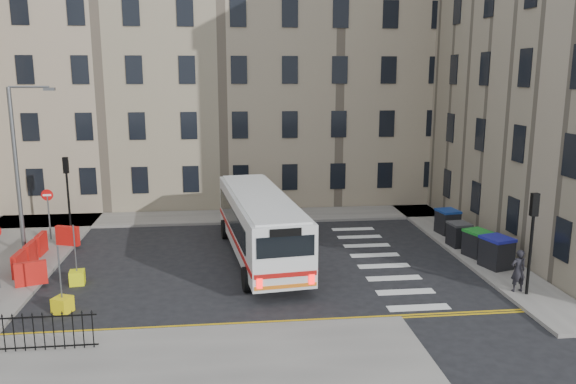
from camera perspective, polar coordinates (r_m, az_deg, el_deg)
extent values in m
plane|color=black|center=(26.96, 0.72, -7.00)|extent=(120.00, 120.00, 0.00)
cube|color=slate|center=(35.12, -10.81, -2.61)|extent=(36.00, 3.20, 0.15)
cube|color=slate|center=(32.90, 15.62, -3.83)|extent=(2.40, 26.00, 0.15)
cube|color=slate|center=(17.99, -18.73, -17.46)|extent=(20.00, 6.00, 0.15)
cube|color=gray|center=(41.01, -11.93, 10.59)|extent=(38.00, 10.50, 16.00)
cylinder|color=black|center=(24.08, 23.36, -5.94)|extent=(0.12, 0.12, 3.20)
cube|color=black|center=(23.57, 23.76, -1.18)|extent=(0.28, 0.22, 0.90)
cylinder|color=black|center=(33.75, -21.39, -0.89)|extent=(0.12, 0.12, 3.20)
cube|color=black|center=(33.39, -21.65, 2.55)|extent=(0.28, 0.22, 0.90)
cylinder|color=#595B5E|center=(29.40, -25.83, 1.74)|extent=(0.20, 0.20, 8.00)
cube|color=#595B5E|center=(29.05, -26.56, 9.66)|extent=(0.50, 0.22, 0.14)
cylinder|color=#595B5E|center=(32.10, -23.10, -2.38)|extent=(0.08, 0.08, 2.40)
cube|color=red|center=(31.80, -23.31, 0.25)|extent=(0.60, 0.04, 0.60)
cube|color=red|center=(27.17, -25.64, -6.61)|extent=(0.25, 1.25, 1.00)
cube|color=red|center=(28.52, -24.66, -5.68)|extent=(0.25, 1.25, 1.00)
cube|color=red|center=(29.88, -23.78, -4.83)|extent=(0.25, 1.25, 1.00)
cube|color=red|center=(30.83, -21.48, -4.16)|extent=(1.26, 0.66, 1.00)
cube|color=red|center=(25.71, -24.67, -7.53)|extent=(1.26, 0.66, 1.00)
cube|color=silver|center=(26.81, -2.88, -3.11)|extent=(3.83, 11.51, 2.57)
cube|color=black|center=(27.07, -5.78, -2.56)|extent=(1.08, 8.98, 1.03)
cube|color=black|center=(27.49, -0.42, -2.28)|extent=(1.08, 8.98, 1.03)
cube|color=black|center=(32.19, -4.65, -0.14)|extent=(2.25, 0.32, 1.13)
cube|color=black|center=(21.34, -0.24, -5.59)|extent=(2.25, 0.32, 0.82)
cube|color=#A7100E|center=(26.79, -5.61, -4.53)|extent=(1.30, 11.02, 0.18)
cube|color=#A7100E|center=(27.22, -0.17, -4.21)|extent=(1.30, 11.02, 0.18)
cube|color=#FF0C0C|center=(21.60, -2.92, -9.28)|extent=(0.23, 0.08, 0.41)
cube|color=#FF0C0C|center=(22.02, 2.41, -8.85)|extent=(0.23, 0.08, 0.41)
cylinder|color=black|center=(30.61, -6.47, -3.77)|extent=(0.40, 1.05, 1.03)
cylinder|color=black|center=(30.98, -1.75, -3.51)|extent=(0.40, 1.05, 1.03)
cylinder|color=black|center=(23.24, -4.26, -8.82)|extent=(0.40, 1.05, 1.03)
cylinder|color=black|center=(23.73, 1.94, -8.36)|extent=(0.40, 1.05, 1.03)
cube|color=black|center=(27.14, 20.41, -5.88)|extent=(1.35, 1.47, 1.28)
cube|color=navy|center=(26.95, 20.52, -4.45)|extent=(1.42, 1.54, 0.13)
cube|color=black|center=(28.44, 19.24, -5.26)|extent=(0.98, 1.10, 1.04)
cube|color=#511C6A|center=(28.28, 19.32, -4.15)|extent=(1.03, 1.15, 0.11)
cube|color=black|center=(28.48, 18.65, -5.07)|extent=(1.24, 1.34, 1.15)
cube|color=#1C7F25|center=(28.31, 18.74, -3.84)|extent=(1.30, 1.40, 0.12)
cube|color=black|center=(29.87, 16.95, -4.24)|extent=(1.01, 1.13, 1.10)
cube|color=#363538|center=(29.72, 17.02, -3.11)|extent=(1.06, 1.19, 0.11)
cube|color=black|center=(32.04, 15.89, -3.01)|extent=(1.14, 1.27, 1.19)
cube|color=navy|center=(31.89, 15.95, -1.86)|extent=(1.20, 1.33, 0.12)
imported|color=black|center=(24.44, 22.35, -7.40)|extent=(0.67, 0.47, 1.75)
cube|color=#D9E00C|center=(25.57, -20.62, -8.14)|extent=(0.68, 0.68, 0.60)
cube|color=yellow|center=(22.89, -21.93, -10.59)|extent=(0.79, 0.79, 0.60)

